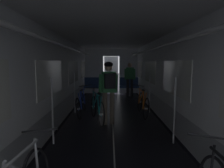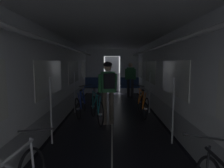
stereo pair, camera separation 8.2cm
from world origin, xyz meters
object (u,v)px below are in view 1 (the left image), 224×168
Objects in this scene: bench_seat_far_left at (94,85)px; bicycle_teal_in_aisle at (97,108)px; bicycle_orange at (143,104)px; person_cyclist_aisle at (109,86)px; bench_seat_far_right at (129,85)px; bicycle_blue at (81,104)px; person_standing_near_bench at (130,77)px.

bench_seat_far_left reaches higher than bicycle_teal_in_aisle.
person_cyclist_aisle is at bearing -139.51° from bicycle_orange.
bench_seat_far_left and bicycle_orange have the same top height.
bicycle_orange is at bearing 25.20° from bicycle_teal_in_aisle.
bench_seat_far_left is 4.17m from bicycle_orange.
bench_seat_far_right is at bearing 77.78° from person_cyclist_aisle.
bicycle_orange is 1.60m from person_cyclist_aisle.
bench_seat_far_left is 0.58× the size of bicycle_orange.
person_standing_near_bench reaches higher than bicycle_blue.
person_standing_near_bench is at bearing 71.41° from bicycle_teal_in_aisle.
person_standing_near_bench is at bearing 60.25° from bicycle_blue.
bicycle_blue is 1.03× the size of bicycle_teal_in_aisle.
bicycle_orange is 1.59m from bicycle_teal_in_aisle.
bench_seat_far_right is (1.80, 0.00, 0.00)m from bench_seat_far_left.
bench_seat_far_left is 0.58× the size of person_standing_near_bench.
bicycle_blue is at bearing 129.34° from bicycle_teal_in_aisle.
person_standing_near_bench is (-0.09, 3.34, 0.59)m from bicycle_orange.
person_cyclist_aisle reaches higher than bicycle_blue.
bench_seat_far_left is at bearing 95.86° from bicycle_teal_in_aisle.
bicycle_orange is at bearing -63.06° from bench_seat_far_left.
bench_seat_far_left is 0.58× the size of bicycle_blue.
bicycle_orange reaches higher than bicycle_teal_in_aisle.
bicycle_orange is (1.99, -0.00, 0.00)m from bicycle_blue.
bicycle_teal_in_aisle is at bearing -84.14° from bench_seat_far_left.
person_cyclist_aisle is (0.79, -4.65, 0.50)m from bench_seat_far_left.
person_cyclist_aisle is (0.90, -0.94, 0.69)m from bicycle_blue.
bench_seat_far_right is at bearing 90.41° from person_standing_near_bench.
bicycle_orange is at bearing -88.62° from bench_seat_far_right.
person_standing_near_bench is at bearing 91.48° from bicycle_orange.
bicycle_teal_in_aisle is (-1.35, -4.39, -0.18)m from bench_seat_far_right.
person_standing_near_bench is at bearing 76.71° from person_cyclist_aisle.
bench_seat_far_right is 0.58× the size of person_standing_near_bench.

